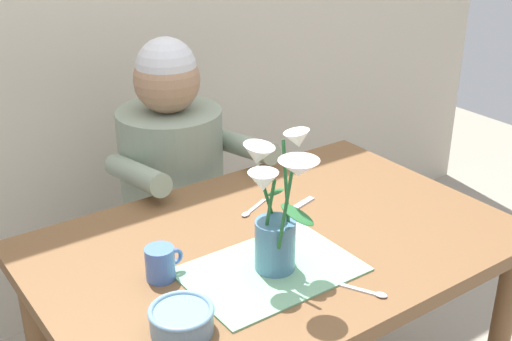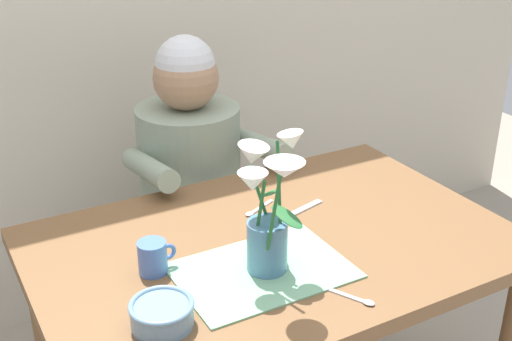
# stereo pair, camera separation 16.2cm
# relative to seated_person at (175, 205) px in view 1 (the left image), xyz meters

# --- Properties ---
(dining_table) EXTENTS (1.20, 0.80, 0.74)m
(dining_table) POSITION_rel_seated_person_xyz_m (-0.04, -0.62, 0.08)
(dining_table) COLOR brown
(dining_table) RESTS_ON ground_plane
(seated_person) EXTENTS (0.45, 0.47, 1.14)m
(seated_person) POSITION_rel_seated_person_xyz_m (0.00, 0.00, 0.00)
(seated_person) COLOR #4C4C56
(seated_person) RESTS_ON ground_plane
(striped_placemat) EXTENTS (0.40, 0.28, 0.00)m
(striped_placemat) POSITION_rel_seated_person_xyz_m (-0.14, -0.73, 0.18)
(striped_placemat) COLOR #7AB289
(striped_placemat) RESTS_ON dining_table
(flower_vase) EXTENTS (0.19, 0.28, 0.34)m
(flower_vase) POSITION_rel_seated_person_xyz_m (-0.13, -0.73, 0.34)
(flower_vase) COLOR teal
(flower_vase) RESTS_ON dining_table
(ceramic_bowl) EXTENTS (0.14, 0.14, 0.06)m
(ceramic_bowl) POSITION_rel_seated_person_xyz_m (-0.42, -0.80, 0.21)
(ceramic_bowl) COLOR #6689A8
(ceramic_bowl) RESTS_ON dining_table
(dinner_knife) EXTENTS (0.19, 0.07, 0.00)m
(dinner_knife) POSITION_rel_seated_person_xyz_m (0.09, -0.52, 0.18)
(dinner_knife) COLOR silver
(dinner_knife) RESTS_ON dining_table
(tea_cup) EXTENTS (0.09, 0.07, 0.08)m
(tea_cup) POSITION_rel_seated_person_xyz_m (-0.36, -0.60, 0.22)
(tea_cup) COLOR #476BB7
(tea_cup) RESTS_ON dining_table
(spoon_0) EXTENTS (0.07, 0.11, 0.01)m
(spoon_0) POSITION_rel_seated_person_xyz_m (-0.01, -0.93, 0.18)
(spoon_0) COLOR silver
(spoon_0) RESTS_ON dining_table
(spoon_1) EXTENTS (0.11, 0.06, 0.01)m
(spoon_1) POSITION_rel_seated_person_xyz_m (-0.01, -0.46, 0.18)
(spoon_1) COLOR silver
(spoon_1) RESTS_ON dining_table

